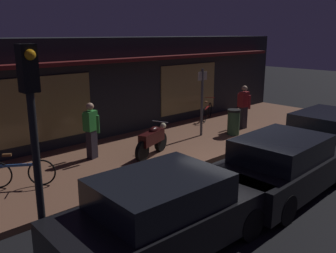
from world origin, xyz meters
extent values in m
plane|color=black|center=(0.00, 0.00, 0.00)|extent=(60.00, 60.00, 0.00)
cube|color=brown|center=(0.00, 3.00, 0.07)|extent=(18.00, 4.00, 0.15)
cube|color=black|center=(0.00, 6.40, 1.80)|extent=(18.00, 2.80, 3.60)
cube|color=olive|center=(-3.20, 4.98, 1.50)|extent=(3.20, 0.04, 2.00)
cube|color=olive|center=(3.20, 4.98, 1.50)|extent=(3.20, 0.04, 2.00)
cube|color=#591919|center=(0.00, 4.75, 2.85)|extent=(16.20, 0.50, 0.12)
cylinder|color=black|center=(-1.63, 2.22, 0.45)|extent=(0.61, 0.31, 0.60)
cylinder|color=black|center=(-0.59, 2.58, 0.45)|extent=(0.61, 0.31, 0.60)
cube|color=black|center=(-1.11, 2.40, 0.73)|extent=(1.13, 0.63, 0.36)
ellipsoid|color=black|center=(-0.96, 2.45, 0.93)|extent=(0.49, 0.37, 0.20)
sphere|color=#F9EDB7|center=(-0.43, 2.64, 0.93)|extent=(0.18, 0.18, 0.18)
cylinder|color=gray|center=(-0.61, 2.57, 1.10)|extent=(0.21, 0.53, 0.03)
torus|color=black|center=(-4.48, 2.56, 0.48)|extent=(0.57, 0.40, 0.66)
cube|color=#1E478C|center=(-4.90, 2.83, 0.70)|extent=(0.77, 0.53, 0.06)
cube|color=brown|center=(-5.10, 2.97, 0.97)|extent=(0.21, 0.18, 0.06)
cylinder|color=#1E478C|center=(-4.54, 2.60, 1.05)|extent=(0.25, 0.36, 0.02)
torus|color=black|center=(3.25, 4.13, 0.48)|extent=(0.60, 0.35, 0.66)
torus|color=black|center=(4.14, 4.60, 0.48)|extent=(0.60, 0.35, 0.66)
cube|color=#A51E1E|center=(3.69, 4.37, 0.70)|extent=(0.81, 0.46, 0.06)
cube|color=brown|center=(3.47, 4.25, 0.97)|extent=(0.21, 0.16, 0.06)
cylinder|color=#A51E1E|center=(4.06, 4.57, 1.05)|extent=(0.22, 0.38, 0.02)
cube|color=#28232D|center=(-2.52, 3.45, 0.57)|extent=(0.33, 0.28, 0.85)
cube|color=#2D8C38|center=(-2.52, 3.45, 1.29)|extent=(0.43, 0.33, 0.58)
sphere|color=tan|center=(-2.52, 3.45, 1.71)|extent=(0.22, 0.22, 0.22)
cylinder|color=#2D8C38|center=(-2.44, 3.21, 1.22)|extent=(0.11, 0.11, 0.52)
cylinder|color=#2D8C38|center=(-2.60, 3.70, 1.22)|extent=(0.11, 0.11, 0.52)
cube|color=#28232D|center=(3.63, 2.48, 0.57)|extent=(0.29, 0.21, 0.85)
cube|color=maroon|center=(3.63, 2.48, 1.29)|extent=(0.39, 0.23, 0.58)
sphere|color=tan|center=(3.63, 2.48, 1.71)|extent=(0.22, 0.22, 0.22)
cylinder|color=maroon|center=(3.64, 2.74, 1.22)|extent=(0.09, 0.09, 0.52)
cylinder|color=maroon|center=(3.62, 2.22, 1.22)|extent=(0.09, 0.09, 0.52)
cylinder|color=#47474C|center=(1.69, 2.92, 1.35)|extent=(0.09, 0.09, 2.40)
cube|color=beige|center=(1.69, 2.92, 2.30)|extent=(0.44, 0.03, 0.30)
cylinder|color=#2D4C33|center=(2.63, 2.19, 0.57)|extent=(0.44, 0.44, 0.85)
cylinder|color=black|center=(2.63, 2.19, 1.04)|extent=(0.48, 0.48, 0.08)
cylinder|color=black|center=(-5.73, -0.26, 1.80)|extent=(0.12, 0.12, 3.60)
cube|color=black|center=(-5.73, -0.26, 3.25)|extent=(0.24, 0.24, 0.70)
sphere|color=orange|center=(-5.73, -0.39, 3.45)|extent=(0.16, 0.16, 0.16)
cylinder|color=black|center=(-2.56, -0.57, 0.32)|extent=(0.65, 0.24, 0.64)
cylinder|color=black|center=(-2.62, -2.13, 0.32)|extent=(0.65, 0.24, 0.64)
cylinder|color=black|center=(-5.26, -0.47, 0.32)|extent=(0.65, 0.24, 0.64)
cube|color=black|center=(-3.94, -1.30, 0.55)|extent=(4.16, 1.91, 0.68)
cube|color=black|center=(-4.09, -1.29, 1.10)|extent=(2.26, 1.68, 0.64)
cylinder|color=black|center=(1.03, -0.65, 0.32)|extent=(0.65, 0.24, 0.64)
cylinder|color=black|center=(-1.67, -0.73, 0.32)|extent=(0.65, 0.24, 0.64)
cylinder|color=black|center=(-1.62, -2.29, 0.32)|extent=(0.65, 0.24, 0.64)
cube|color=black|center=(-0.30, -1.47, 0.55)|extent=(4.15, 1.89, 0.68)
cube|color=black|center=(-0.45, -1.47, 1.10)|extent=(2.25, 1.67, 0.64)
cylinder|color=black|center=(4.56, -0.21, 0.32)|extent=(0.64, 0.23, 0.64)
cylinder|color=black|center=(1.86, -0.25, 0.32)|extent=(0.64, 0.23, 0.64)
cylinder|color=black|center=(1.88, -1.81, 0.32)|extent=(0.64, 0.23, 0.64)
cube|color=black|center=(3.22, -1.01, 0.55)|extent=(4.13, 1.82, 0.68)
cube|color=black|center=(3.07, -1.01, 1.10)|extent=(2.22, 1.63, 0.64)
camera|label=1|loc=(-7.88, -5.54, 3.75)|focal=38.91mm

